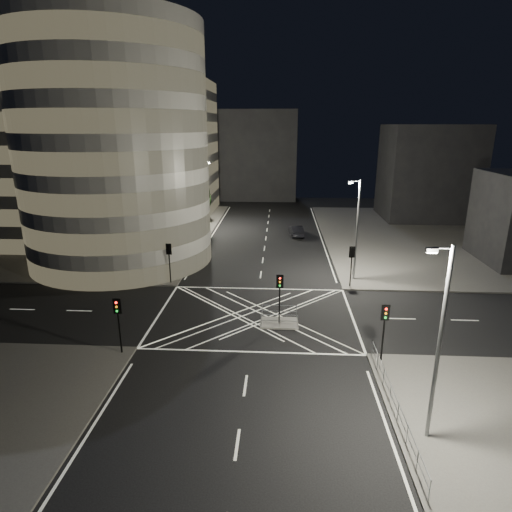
# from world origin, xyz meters

# --- Properties ---
(ground) EXTENTS (120.00, 120.00, 0.00)m
(ground) POSITION_xyz_m (0.00, 0.00, 0.00)
(ground) COLOR black
(ground) RESTS_ON ground
(sidewalk_far_left) EXTENTS (42.00, 42.00, 0.15)m
(sidewalk_far_left) POSITION_xyz_m (-29.00, 27.00, 0.07)
(sidewalk_far_left) COLOR #4E4C49
(sidewalk_far_left) RESTS_ON ground
(sidewalk_far_right) EXTENTS (42.00, 42.00, 0.15)m
(sidewalk_far_right) POSITION_xyz_m (29.00, 27.00, 0.07)
(sidewalk_far_right) COLOR #4E4C49
(sidewalk_far_right) RESTS_ON ground
(central_island) EXTENTS (3.00, 2.00, 0.15)m
(central_island) POSITION_xyz_m (2.00, -1.50, 0.07)
(central_island) COLOR slate
(central_island) RESTS_ON ground
(office_tower_curved) EXTENTS (30.00, 29.00, 27.20)m
(office_tower_curved) POSITION_xyz_m (-20.74, 18.74, 12.65)
(office_tower_curved) COLOR #989690
(office_tower_curved) RESTS_ON sidewalk_far_left
(office_block_rear) EXTENTS (24.00, 16.00, 22.00)m
(office_block_rear) POSITION_xyz_m (-22.00, 42.00, 11.15)
(office_block_rear) COLOR #989690
(office_block_rear) RESTS_ON sidewalk_far_left
(building_right_far) EXTENTS (14.00, 12.00, 15.00)m
(building_right_far) POSITION_xyz_m (26.00, 40.00, 7.65)
(building_right_far) COLOR black
(building_right_far) RESTS_ON sidewalk_far_right
(building_far_end) EXTENTS (18.00, 8.00, 18.00)m
(building_far_end) POSITION_xyz_m (-4.00, 58.00, 9.00)
(building_far_end) COLOR black
(building_far_end) RESTS_ON ground
(tree_a) EXTENTS (4.93, 4.93, 7.18)m
(tree_a) POSITION_xyz_m (-10.50, 9.00, 4.49)
(tree_a) COLOR black
(tree_a) RESTS_ON sidewalk_far_left
(tree_b) EXTENTS (5.10, 5.10, 7.48)m
(tree_b) POSITION_xyz_m (-10.50, 15.00, 4.69)
(tree_b) COLOR black
(tree_b) RESTS_ON sidewalk_far_left
(tree_c) EXTENTS (4.33, 4.33, 7.37)m
(tree_c) POSITION_xyz_m (-10.50, 21.00, 5.02)
(tree_c) COLOR black
(tree_c) RESTS_ON sidewalk_far_left
(tree_d) EXTENTS (5.09, 5.09, 8.53)m
(tree_d) POSITION_xyz_m (-10.50, 27.00, 5.75)
(tree_d) COLOR black
(tree_d) RESTS_ON sidewalk_far_left
(tree_e) EXTENTS (3.45, 3.45, 5.83)m
(tree_e) POSITION_xyz_m (-10.50, 33.00, 3.98)
(tree_e) COLOR black
(tree_e) RESTS_ON sidewalk_far_left
(traffic_signal_fl) EXTENTS (0.55, 0.22, 4.00)m
(traffic_signal_fl) POSITION_xyz_m (-8.80, 6.80, 2.91)
(traffic_signal_fl) COLOR black
(traffic_signal_fl) RESTS_ON sidewalk_far_left
(traffic_signal_nl) EXTENTS (0.55, 0.22, 4.00)m
(traffic_signal_nl) POSITION_xyz_m (-8.80, -6.80, 2.91)
(traffic_signal_nl) COLOR black
(traffic_signal_nl) RESTS_ON sidewalk_near_left
(traffic_signal_fr) EXTENTS (0.55, 0.22, 4.00)m
(traffic_signal_fr) POSITION_xyz_m (8.80, 6.80, 2.91)
(traffic_signal_fr) COLOR black
(traffic_signal_fr) RESTS_ON sidewalk_far_right
(traffic_signal_nr) EXTENTS (0.55, 0.22, 4.00)m
(traffic_signal_nr) POSITION_xyz_m (8.80, -6.80, 2.91)
(traffic_signal_nr) COLOR black
(traffic_signal_nr) RESTS_ON sidewalk_near_right
(traffic_signal_island) EXTENTS (0.55, 0.22, 4.00)m
(traffic_signal_island) POSITION_xyz_m (2.00, -1.50, 2.91)
(traffic_signal_island) COLOR black
(traffic_signal_island) RESTS_ON central_island
(street_lamp_left_near) EXTENTS (1.25, 0.25, 10.00)m
(street_lamp_left_near) POSITION_xyz_m (-9.44, 12.00, 5.54)
(street_lamp_left_near) COLOR slate
(street_lamp_left_near) RESTS_ON sidewalk_far_left
(street_lamp_left_far) EXTENTS (1.25, 0.25, 10.00)m
(street_lamp_left_far) POSITION_xyz_m (-9.44, 30.00, 5.54)
(street_lamp_left_far) COLOR slate
(street_lamp_left_far) RESTS_ON sidewalk_far_left
(street_lamp_right_far) EXTENTS (1.25, 0.25, 10.00)m
(street_lamp_right_far) POSITION_xyz_m (9.44, 9.00, 5.54)
(street_lamp_right_far) COLOR slate
(street_lamp_right_far) RESTS_ON sidewalk_far_right
(street_lamp_right_near) EXTENTS (1.25, 0.25, 10.00)m
(street_lamp_right_near) POSITION_xyz_m (9.44, -14.00, 5.54)
(street_lamp_right_near) COLOR slate
(street_lamp_right_near) RESTS_ON sidewalk_near_right
(railing_near_right) EXTENTS (0.06, 11.70, 1.10)m
(railing_near_right) POSITION_xyz_m (8.30, -12.15, 0.70)
(railing_near_right) COLOR slate
(railing_near_right) RESTS_ON sidewalk_near_right
(railing_island_south) EXTENTS (2.80, 0.06, 1.10)m
(railing_island_south) POSITION_xyz_m (2.00, -2.40, 0.70)
(railing_island_south) COLOR slate
(railing_island_south) RESTS_ON central_island
(railing_island_north) EXTENTS (2.80, 0.06, 1.10)m
(railing_island_north) POSITION_xyz_m (2.00, -0.60, 0.70)
(railing_island_north) COLOR slate
(railing_island_north) RESTS_ON central_island
(sedan) EXTENTS (2.13, 4.69, 1.49)m
(sedan) POSITION_xyz_m (4.26, 26.68, 0.75)
(sedan) COLOR black
(sedan) RESTS_ON ground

